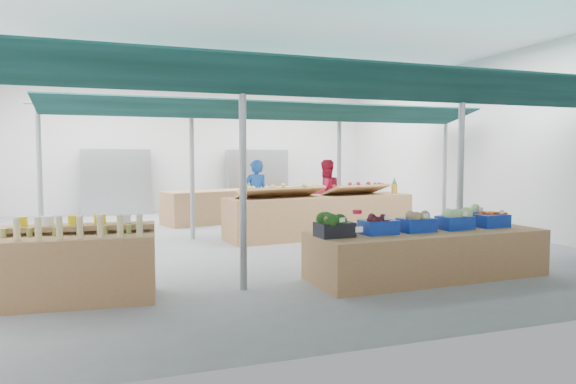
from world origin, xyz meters
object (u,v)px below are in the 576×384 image
object	(u,v)px
vendor_right	(326,194)
vendor_left	(256,196)
veg_counter	(427,254)
fruit_counter	(320,216)
bottle_shelf	(78,265)

from	to	relation	value
vendor_right	vendor_left	bearing A→B (deg)	-6.11
vendor_left	vendor_right	xyz separation A→B (m)	(1.80, 0.00, 0.00)
veg_counter	fruit_counter	size ratio (longest dim) A/B	0.83
bottle_shelf	vendor_left	size ratio (longest dim) A/B	1.12
veg_counter	vendor_right	xyz separation A→B (m)	(0.58, 5.18, 0.51)
bottle_shelf	vendor_left	world-z (taller)	vendor_left
vendor_right	bottle_shelf	bearing A→B (deg)	35.44
bottle_shelf	vendor_left	distance (m)	6.07
bottle_shelf	fruit_counter	world-z (taller)	bottle_shelf
fruit_counter	vendor_left	distance (m)	1.68
fruit_counter	vendor_left	bearing A→B (deg)	131.38
fruit_counter	vendor_left	size ratio (longest dim) A/B	2.50
vendor_left	bottle_shelf	bearing A→B (deg)	46.82
bottle_shelf	vendor_right	xyz separation A→B (m)	(5.45, 4.83, 0.41)
vendor_right	fruit_counter	bearing A→B (deg)	55.28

